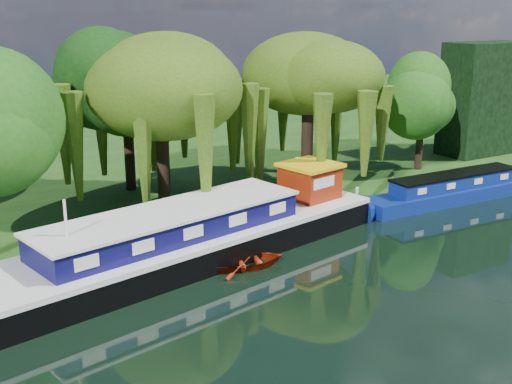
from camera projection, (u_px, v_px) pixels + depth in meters
ground at (428, 278)px, 26.70m from camera, size 120.00×120.00×0.00m
far_bank at (137, 136)px, 54.73m from camera, size 120.00×52.00×0.45m
dutch_barge at (195, 236)px, 28.56m from camera, size 20.05×8.23×4.13m
narrowboat at (454, 190)px, 37.10m from camera, size 12.27×2.41×1.78m
red_dinghy at (245, 267)px, 27.87m from camera, size 3.95×3.18×0.73m
willow_left at (160, 89)px, 33.34m from camera, size 7.24×7.24×8.67m
willow_right at (308, 87)px, 36.77m from camera, size 6.69×6.69×8.15m
tree_far_mid at (126, 89)px, 36.36m from camera, size 5.23×5.23×8.56m
tree_far_right at (423, 101)px, 41.46m from camera, size 4.03×4.03×6.59m
conifer_hedge at (483, 99)px, 46.32m from camera, size 6.00×3.00×8.00m
lamppost at (298, 168)px, 34.94m from camera, size 0.36×0.36×2.56m
mooring_posts at (304, 206)px, 33.13m from camera, size 19.16×0.16×1.00m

